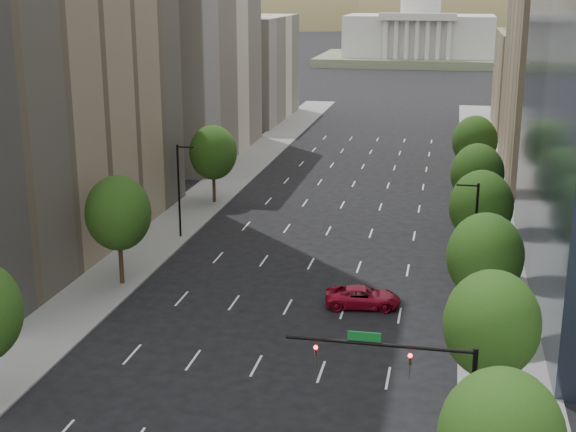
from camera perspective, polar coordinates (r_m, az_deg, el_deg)
The scene contains 19 objects.
sidewalk_left at distance 74.56m, azimuth -10.22°, elevation -2.47°, with size 6.00×200.00×0.15m, color slate.
sidewalk_right at distance 69.68m, azimuth 14.29°, elevation -4.04°, with size 6.00×200.00×0.15m, color slate.
midrise_cream_left at distance 114.66m, azimuth -7.16°, elevation 12.89°, with size 14.00×30.00×35.00m, color beige.
filler_left at distance 146.88m, azimuth -2.91°, elevation 10.29°, with size 14.00×26.00×18.00m, color beige.
parking_tan_right at distance 106.79m, azimuth 19.16°, elevation 10.60°, with size 14.00×30.00×30.00m, color #8C7759.
filler_right at distance 140.09m, azimuth 17.25°, elevation 8.93°, with size 14.00×26.00×16.00m, color #8C7759.
tree_right_1 at distance 45.19m, azimuth 14.07°, elevation -7.38°, with size 5.20×5.20×8.75m.
tree_right_2 at distance 56.48m, azimuth 13.63°, elevation -2.77°, with size 5.20×5.20×8.61m.
tree_right_3 at distance 67.90m, azimuth 13.36°, elevation 0.65°, with size 5.20×5.20×8.89m.
tree_right_4 at distance 81.60m, azimuth 13.11°, elevation 2.88°, with size 5.20×5.20×8.46m.
tree_right_5 at distance 97.22m, azimuth 12.94°, elevation 5.11°, with size 5.20×5.20×8.75m.
tree_left_1 at distance 65.25m, azimuth -11.80°, elevation 0.19°, with size 5.20×5.20×8.97m.
tree_left_2 at distance 89.10m, azimuth -5.26°, elevation 4.45°, with size 5.20×5.20×8.68m.
streetlight_rn at distance 63.35m, azimuth 12.90°, elevation -1.40°, with size 1.70×0.20×9.00m.
streetlight_ln at distance 77.05m, azimuth -7.61°, elevation 1.93°, with size 1.70×0.20×9.00m.
traffic_signal at distance 39.91m, azimuth 9.25°, elevation -11.23°, with size 9.12×0.40×7.38m.
capitol at distance 255.97m, azimuth 9.18°, elevation 12.39°, with size 60.00×40.00×35.20m.
foothills at distance 608.50m, azimuth 13.86°, elevation 9.66°, with size 720.00×413.00×263.00m.
car_red_far at distance 61.33m, azimuth 5.27°, elevation -5.66°, with size 2.59×5.61×1.56m, color maroon.
Camera 1 is at (11.36, -5.60, 23.22)m, focal length 50.80 mm.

